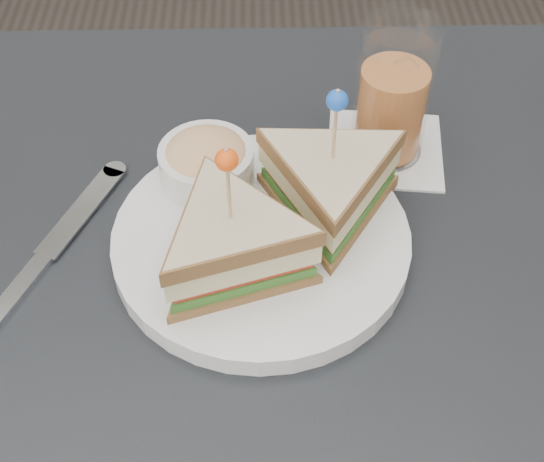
{
  "coord_description": "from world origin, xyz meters",
  "views": [
    {
      "loc": [
        0.0,
        -0.43,
        1.29
      ],
      "look_at": [
        0.01,
        0.01,
        0.8
      ],
      "focal_mm": 50.0,
      "sensor_mm": 36.0,
      "label": 1
    }
  ],
  "objects": [
    {
      "name": "table",
      "position": [
        0.0,
        0.0,
        0.67
      ],
      "size": [
        0.8,
        0.8,
        0.75
      ],
      "color": "black",
      "rests_on": "ground"
    },
    {
      "name": "plate_meal",
      "position": [
        0.01,
        0.03,
        0.79
      ],
      "size": [
        0.34,
        0.33,
        0.16
      ],
      "rotation": [
        0.0,
        0.0,
        -0.22
      ],
      "color": "white",
      "rests_on": "table"
    },
    {
      "name": "cutlery_knife",
      "position": [
        -0.2,
        0.03,
        0.75
      ],
      "size": [
        0.11,
        0.22,
        0.01
      ],
      "rotation": [
        0.0,
        0.0,
        -0.42
      ],
      "color": "silver",
      "rests_on": "table"
    },
    {
      "name": "drink_set",
      "position": [
        0.13,
        0.17,
        0.82
      ],
      "size": [
        0.13,
        0.13,
        0.15
      ],
      "rotation": [
        0.0,
        0.0,
        -0.11
      ],
      "color": "white",
      "rests_on": "table"
    }
  ]
}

